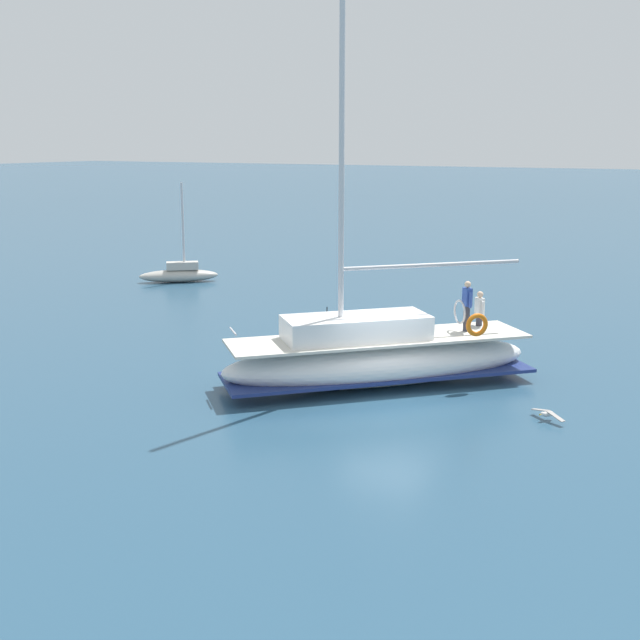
% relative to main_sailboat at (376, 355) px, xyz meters
% --- Properties ---
extents(ground_plane, '(400.00, 400.00, 0.00)m').
position_rel_main_sailboat_xyz_m(ground_plane, '(-0.75, -0.75, -0.92)').
color(ground_plane, '#284C66').
extents(main_sailboat, '(8.42, 8.55, 14.05)m').
position_rel_main_sailboat_xyz_m(main_sailboat, '(0.00, 0.00, 0.00)').
color(main_sailboat, white).
rests_on(main_sailboat, ground).
extents(moored_sloop_near, '(3.30, 3.79, 5.14)m').
position_rel_main_sailboat_xyz_m(moored_sloop_near, '(11.89, 16.61, -0.47)').
color(moored_sloop_near, '#B7B2A8').
rests_on(moored_sloop_near, ground).
extents(seagull, '(0.76, 1.03, 0.17)m').
position_rel_main_sailboat_xyz_m(seagull, '(-0.82, -5.35, -0.73)').
color(seagull, silver).
rests_on(seagull, ground).
extents(mooring_buoy, '(0.59, 0.59, 0.89)m').
position_rel_main_sailboat_xyz_m(mooring_buoy, '(6.41, 5.03, -0.74)').
color(mooring_buoy, yellow).
rests_on(mooring_buoy, ground).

